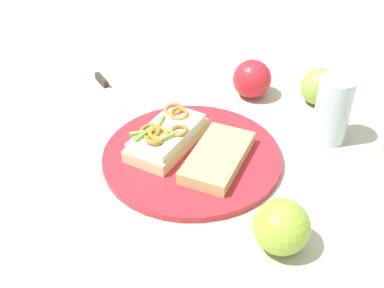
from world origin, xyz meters
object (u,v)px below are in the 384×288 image
at_px(drinking_glass, 333,110).
at_px(knife, 105,84).
at_px(sandwich, 167,136).
at_px(apple_1, 252,79).
at_px(apple_2, 319,87).
at_px(bread_slice_side, 218,157).
at_px(apple_0, 282,227).
at_px(plate, 192,156).

relative_size(drinking_glass, knife, 1.01).
xyz_separation_m(sandwich, apple_1, (-0.17, 0.19, 0.01)).
bearing_deg(apple_1, apple_2, 72.02).
distance_m(apple_2, knife, 0.45).
relative_size(bread_slice_side, apple_0, 2.00).
height_order(bread_slice_side, drinking_glass, drinking_glass).
distance_m(plate, drinking_glass, 0.26).
bearing_deg(knife, apple_1, 51.48).
bearing_deg(apple_2, plate, -60.29).
distance_m(apple_2, drinking_glass, 0.13).
relative_size(apple_1, drinking_glass, 0.64).
xyz_separation_m(apple_1, drinking_glass, (0.17, 0.11, 0.02)).
xyz_separation_m(plate, bread_slice_side, (0.03, 0.04, 0.02)).
bearing_deg(apple_0, apple_1, 173.43).
xyz_separation_m(bread_slice_side, knife, (-0.30, -0.20, -0.02)).
relative_size(apple_0, drinking_glass, 0.63).
bearing_deg(bread_slice_side, knife, 63.46).
relative_size(plate, bread_slice_side, 1.96).
relative_size(plate, sandwich, 1.75).
height_order(apple_1, drinking_glass, drinking_glass).
xyz_separation_m(sandwich, bread_slice_side, (0.06, 0.08, -0.01)).
distance_m(apple_0, apple_1, 0.41).
relative_size(bread_slice_side, apple_1, 1.98).
bearing_deg(plate, drinking_glass, 97.34).
bearing_deg(bread_slice_side, drinking_glass, -44.15).
xyz_separation_m(plate, apple_2, (-0.16, 0.27, 0.03)).
bearing_deg(plate, apple_0, 25.37).
xyz_separation_m(apple_0, knife, (-0.48, -0.26, -0.03)).
bearing_deg(knife, plate, 5.30).
bearing_deg(drinking_glass, apple_1, -147.04).
height_order(bread_slice_side, apple_1, apple_1).
distance_m(plate, sandwich, 0.06).
bearing_deg(apple_0, sandwich, -149.57).
bearing_deg(plate, apple_2, 119.71).
relative_size(sandwich, drinking_glass, 1.42).
distance_m(apple_1, knife, 0.32).
relative_size(bread_slice_side, knife, 1.29).
bearing_deg(apple_1, drinking_glass, 32.96).
xyz_separation_m(apple_0, drinking_glass, (-0.24, 0.15, 0.02)).
xyz_separation_m(bread_slice_side, apple_1, (-0.23, 0.11, 0.02)).
xyz_separation_m(plate, knife, (-0.27, -0.16, 0.00)).
xyz_separation_m(drinking_glass, knife, (-0.24, -0.41, -0.06)).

